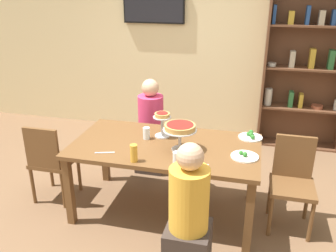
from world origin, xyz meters
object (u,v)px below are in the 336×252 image
(chair_head_west, at_px, (50,159))
(bookshelf, at_px, (306,66))
(cutlery_fork_near, at_px, (198,164))
(personal_pizza_stand, at_px, (162,120))
(cutlery_knife_near, at_px, (105,153))
(diner_far_left, at_px, (151,132))
(salad_plate_far_diner, at_px, (177,127))
(salad_plate_near_diner, at_px, (244,156))
(salad_plate_spare, at_px, (251,136))
(television, at_px, (154,3))
(dining_table, at_px, (165,152))
(water_glass_clear_far, at_px, (176,157))
(deep_dish_pizza_stand, at_px, (180,129))
(water_glass_clear_near, at_px, (146,133))
(diner_near_right, at_px, (188,223))
(beer_glass_amber_tall, at_px, (134,153))
(chair_head_east, at_px, (292,179))

(chair_head_west, bearing_deg, bookshelf, 39.14)
(chair_head_west, xyz_separation_m, cutlery_fork_near, (1.57, -0.22, 0.26))
(personal_pizza_stand, relative_size, cutlery_knife_near, 1.39)
(diner_far_left, height_order, salad_plate_far_diner, diner_far_left)
(salad_plate_near_diner, bearing_deg, salad_plate_spare, 85.32)
(television, xyz_separation_m, diner_far_left, (0.32, -1.30, -1.40))
(chair_head_west, bearing_deg, salad_plate_far_diner, 23.30)
(dining_table, relative_size, diner_far_left, 1.55)
(salad_plate_spare, distance_m, water_glass_clear_far, 0.91)
(television, height_order, diner_far_left, television)
(bookshelf, distance_m, salad_plate_spare, 1.82)
(dining_table, xyz_separation_m, deep_dish_pizza_stand, (0.16, -0.08, 0.29))
(salad_plate_far_diner, bearing_deg, chair_head_west, -156.70)
(dining_table, height_order, diner_far_left, diner_far_left)
(diner_far_left, relative_size, water_glass_clear_far, 12.03)
(bookshelf, bearing_deg, salad_plate_far_diner, -131.11)
(salad_plate_near_diner, distance_m, water_glass_clear_near, 0.98)
(water_glass_clear_near, height_order, water_glass_clear_far, water_glass_clear_near)
(water_glass_clear_near, xyz_separation_m, cutlery_fork_near, (0.58, -0.41, -0.06))
(salad_plate_spare, xyz_separation_m, cutlery_fork_near, (-0.41, -0.68, -0.01))
(television, height_order, salad_plate_far_diner, television)
(dining_table, xyz_separation_m, water_glass_clear_near, (-0.21, 0.08, 0.14))
(bookshelf, relative_size, diner_near_right, 1.92)
(personal_pizza_stand, bearing_deg, salad_plate_spare, 11.61)
(salad_plate_far_diner, xyz_separation_m, cutlery_fork_near, (0.35, -0.74, -0.02))
(chair_head_west, distance_m, cutlery_knife_near, 0.78)
(deep_dish_pizza_stand, distance_m, beer_glass_amber_tall, 0.48)
(chair_head_west, height_order, cutlery_knife_near, chair_head_west)
(deep_dish_pizza_stand, relative_size, cutlery_knife_near, 1.72)
(bookshelf, bearing_deg, diner_near_right, -110.15)
(water_glass_clear_near, bearing_deg, salad_plate_near_diner, -10.26)
(dining_table, height_order, cutlery_knife_near, cutlery_knife_near)
(diner_near_right, xyz_separation_m, salad_plate_spare, (0.40, 1.15, 0.26))
(chair_head_east, relative_size, salad_plate_spare, 3.71)
(diner_far_left, height_order, cutlery_fork_near, diner_far_left)
(salad_plate_far_diner, relative_size, cutlery_knife_near, 1.40)
(salad_plate_spare, height_order, water_glass_clear_near, water_glass_clear_near)
(chair_head_east, relative_size, beer_glass_amber_tall, 5.57)
(television, xyz_separation_m, cutlery_knife_near, (0.22, -2.42, -1.15))
(bookshelf, distance_m, deep_dish_pizza_stand, 2.46)
(personal_pizza_stand, relative_size, salad_plate_far_diner, 0.99)
(diner_far_left, distance_m, beer_glass_amber_tall, 1.27)
(deep_dish_pizza_stand, height_order, salad_plate_spare, deep_dish_pizza_stand)
(salad_plate_near_diner, xyz_separation_m, water_glass_clear_far, (-0.56, -0.24, 0.04))
(beer_glass_amber_tall, height_order, cutlery_knife_near, beer_glass_amber_tall)
(diner_near_right, relative_size, water_glass_clear_far, 12.03)
(personal_pizza_stand, relative_size, cutlery_fork_near, 1.39)
(bookshelf, xyz_separation_m, diner_far_left, (-1.81, -1.21, -0.64))
(television, xyz_separation_m, personal_pizza_stand, (0.63, -1.93, -0.98))
(television, distance_m, diner_far_left, 1.94)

